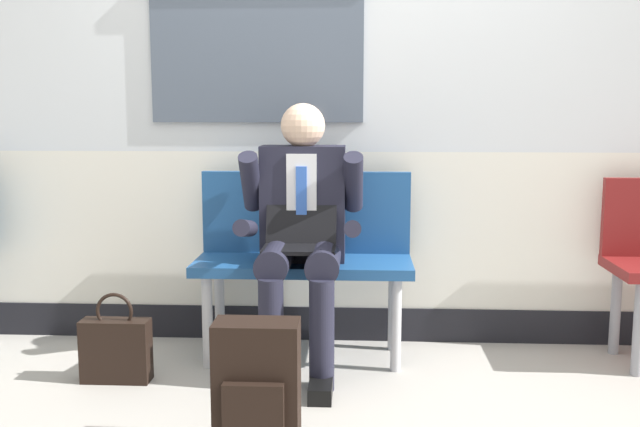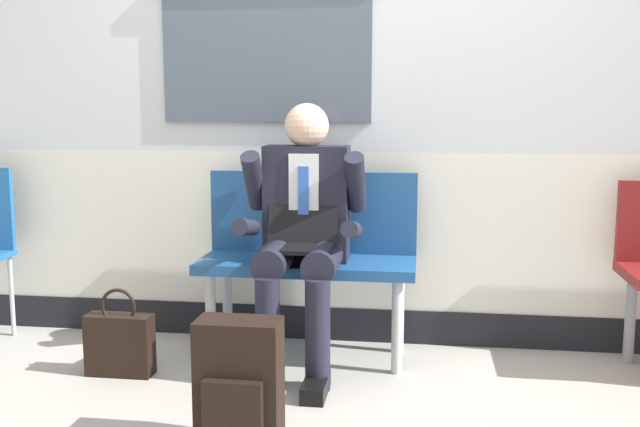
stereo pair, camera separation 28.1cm
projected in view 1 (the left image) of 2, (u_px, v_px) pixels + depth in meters
ground_plane at (339, 387)px, 3.18m from camera, size 18.00×18.00×0.00m
station_wall at (342, 62)px, 3.68m from camera, size 5.95×0.17×2.92m
bench_with_person at (304, 249)px, 3.55m from camera, size 1.05×0.42×0.91m
person_seated at (301, 229)px, 3.33m from camera, size 0.57×0.70×1.24m
backpack at (257, 389)px, 2.56m from camera, size 0.30×0.20×0.48m
handbag at (116, 349)px, 3.23m from camera, size 0.31×0.11×0.41m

